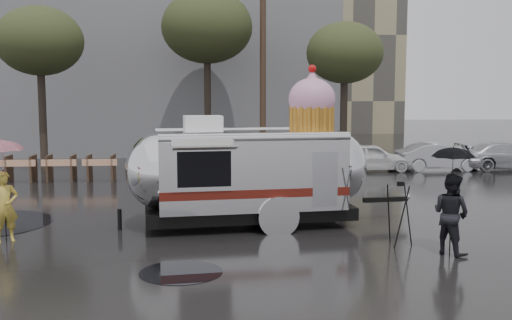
{
  "coord_description": "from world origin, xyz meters",
  "views": [
    {
      "loc": [
        0.16,
        -13.1,
        3.36
      ],
      "look_at": [
        1.29,
        1.94,
        1.66
      ],
      "focal_mm": 42.0,
      "sensor_mm": 36.0,
      "label": 1
    }
  ],
  "objects": [
    {
      "name": "person_right",
      "position": [
        5.13,
        -1.19,
        0.85
      ],
      "size": [
        0.82,
        0.93,
        1.7
      ],
      "primitive_type": "imported",
      "rotation": [
        0.0,
        0.0,
        2.15
      ],
      "color": "black",
      "rests_on": "ground"
    },
    {
      "name": "person_left",
      "position": [
        -4.5,
        0.56,
        0.8
      ],
      "size": [
        0.69,
        0.62,
        1.61
      ],
      "primitive_type": "imported",
      "rotation": [
        0.0,
        0.0,
        0.51
      ],
      "color": "gold",
      "rests_on": "ground"
    },
    {
      "name": "puddles",
      "position": [
        -3.46,
        2.61,
        0.01
      ],
      "size": [
        10.99,
        10.05,
        0.01
      ],
      "color": "black",
      "rests_on": "ground"
    },
    {
      "name": "ground",
      "position": [
        0.0,
        0.0,
        0.0
      ],
      "size": [
        120.0,
        120.0,
        0.0
      ],
      "primitive_type": "plane",
      "color": "black",
      "rests_on": "ground"
    },
    {
      "name": "barricade_row",
      "position": [
        -5.55,
        9.96,
        0.52
      ],
      "size": [
        4.3,
        0.8,
        1.0
      ],
      "color": "#473323",
      "rests_on": "ground"
    },
    {
      "name": "grey_building",
      "position": [
        -4.0,
        24.0,
        6.5
      ],
      "size": [
        22.0,
        12.0,
        13.0
      ],
      "primitive_type": "cube",
      "color": "slate",
      "rests_on": "ground"
    },
    {
      "name": "parked_cars",
      "position": [
        11.78,
        12.0,
        0.72
      ],
      "size": [
        13.2,
        1.9,
        1.5
      ],
      "color": "silver",
      "rests_on": "ground"
    },
    {
      "name": "umbrella_pink",
      "position": [
        -4.5,
        0.56,
        1.95
      ],
      "size": [
        1.17,
        1.17,
        2.34
      ],
      "color": "pink",
      "rests_on": "ground"
    },
    {
      "name": "umbrella_black",
      "position": [
        5.13,
        -1.19,
        1.91
      ],
      "size": [
        1.07,
        1.07,
        2.28
      ],
      "color": "black",
      "rests_on": "ground"
    },
    {
      "name": "tree_left",
      "position": [
        -7.0,
        13.0,
        5.48
      ],
      "size": [
        3.64,
        3.64,
        6.95
      ],
      "color": "#382D26",
      "rests_on": "ground"
    },
    {
      "name": "airstream_trailer",
      "position": [
        1.19,
        1.95,
        1.46
      ],
      "size": [
        7.67,
        3.48,
        4.15
      ],
      "rotation": [
        0.0,
        0.0,
        0.12
      ],
      "color": "silver",
      "rests_on": "ground"
    },
    {
      "name": "tripod",
      "position": [
        4.28,
        -0.43,
        0.84
      ],
      "size": [
        0.59,
        0.55,
        1.44
      ],
      "rotation": [
        0.0,
        0.0,
        0.42
      ],
      "color": "black",
      "rests_on": "ground"
    },
    {
      "name": "tree_right",
      "position": [
        6.0,
        13.0,
        5.06
      ],
      "size": [
        3.36,
        3.36,
        6.42
      ],
      "color": "#382D26",
      "rests_on": "ground"
    },
    {
      "name": "utility_pole",
      "position": [
        2.5,
        14.0,
        4.62
      ],
      "size": [
        1.6,
        0.28,
        9.0
      ],
      "color": "#473323",
      "rests_on": "ground"
    },
    {
      "name": "tree_mid",
      "position": [
        0.0,
        15.0,
        6.34
      ],
      "size": [
        4.2,
        4.2,
        8.03
      ],
      "color": "#382D26",
      "rests_on": "ground"
    }
  ]
}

